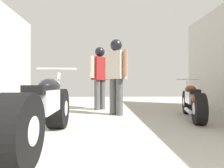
{
  "coord_description": "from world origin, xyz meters",
  "views": [
    {
      "loc": [
        -0.21,
        0.19,
        0.69
      ],
      "look_at": [
        -0.09,
        3.4,
        0.71
      ],
      "focal_mm": 28.35,
      "sensor_mm": 36.0,
      "label": 1
    }
  ],
  "objects": [
    {
      "name": "mechanic_with_helmet",
      "position": [
        -0.36,
        5.23,
        1.07
      ],
      "size": [
        0.57,
        0.58,
        1.78
      ],
      "color": "#4C4C4C",
      "rests_on": "ground_plane"
    },
    {
      "name": "motorcycle_maroon_cruiser",
      "position": [
        -0.95,
        2.34,
        0.39
      ],
      "size": [
        0.61,
        2.07,
        0.97
      ],
      "color": "black",
      "rests_on": "ground_plane"
    },
    {
      "name": "ground_plane",
      "position": [
        0.0,
        3.16,
        0.0
      ],
      "size": [
        15.18,
        15.18,
        0.0
      ],
      "primitive_type": "plane",
      "color": "#A8A399"
    },
    {
      "name": "mechanic_in_blue",
      "position": [
        0.05,
        4.32,
        1.06
      ],
      "size": [
        0.56,
        0.58,
        1.77
      ],
      "color": "#4C4C4C",
      "rests_on": "ground_plane"
    },
    {
      "name": "motorcycle_black_naked",
      "position": [
        1.6,
        3.79,
        0.36
      ],
      "size": [
        0.77,
        1.8,
        0.85
      ],
      "color": "black",
      "rests_on": "ground_plane"
    }
  ]
}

